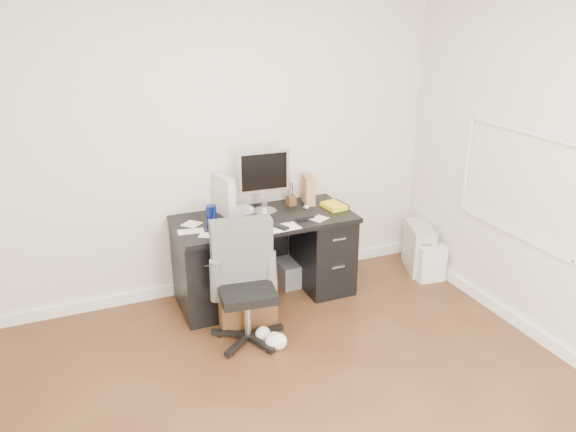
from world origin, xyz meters
name	(u,v)px	position (x,y,z in m)	size (l,w,h in m)	color
ground	(314,427)	(0.00, 0.00, 0.00)	(4.00, 4.00, 0.00)	#452416
room_shell	(323,165)	(0.03, 0.03, 1.66)	(4.02, 4.02, 2.71)	silver
desk	(265,255)	(0.30, 1.65, 0.40)	(1.50, 0.70, 0.75)	black
loose_papers	(244,222)	(0.10, 1.60, 0.75)	(1.10, 0.60, 0.00)	white
lcd_monitor	(264,181)	(0.34, 1.75, 1.03)	(0.44, 0.25, 0.56)	#B8B9BD
keyboard	(286,218)	(0.45, 1.54, 0.76)	(0.45, 0.15, 0.03)	black
computer_mouse	(306,208)	(0.69, 1.65, 0.78)	(0.06, 0.06, 0.06)	#B8B9BD
travel_mug	(211,216)	(-0.17, 1.60, 0.84)	(0.08, 0.08, 0.19)	navy
white_binder	(224,195)	(0.01, 1.84, 0.92)	(0.14, 0.29, 0.34)	silver
magazine_file	(308,189)	(0.79, 1.83, 0.88)	(0.11, 0.22, 0.25)	#9F774D
pen_cup	(291,194)	(0.62, 1.83, 0.86)	(0.09, 0.09, 0.21)	#583019
yellow_book	(334,206)	(0.95, 1.63, 0.77)	(0.17, 0.21, 0.04)	yellow
paper_remote	(281,226)	(0.35, 1.39, 0.76)	(0.28, 0.22, 0.02)	white
office_chair	(247,285)	(-0.06, 1.06, 0.47)	(0.53, 0.53, 0.94)	#535654
pc_tower	(419,248)	(1.85, 1.58, 0.23)	(0.20, 0.46, 0.46)	#B0AD9F
shopping_bag	(431,264)	(1.82, 1.34, 0.17)	(0.25, 0.18, 0.34)	white
wicker_basket	(244,294)	(0.01, 1.38, 0.22)	(0.45, 0.45, 0.45)	#4B2F16
desk_printer	(296,271)	(0.66, 1.80, 0.11)	(0.37, 0.30, 0.21)	#5E5E63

